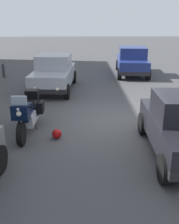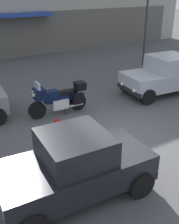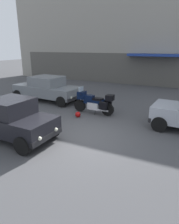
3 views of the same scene
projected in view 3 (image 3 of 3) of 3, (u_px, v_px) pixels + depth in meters
The scene contains 6 objects.
ground_plane at pixel (81, 137), 7.92m from camera, with size 80.00×80.00×0.00m, color #424244.
building_facade_rear at pixel (153, 24), 17.84m from camera, with size 29.32×3.40×10.59m.
motorcycle at pixel (94, 102), 10.53m from camera, with size 2.26×0.77×1.36m.
helmet at pixel (78, 114), 10.11m from camera, with size 0.28×0.28×0.28m, color #990C0C.
car_sedan_far at pixel (47, 88), 13.15m from camera, with size 4.66×2.17×1.56m.
car_compact_side at pixel (12, 119), 7.58m from camera, with size 3.52×1.81×1.56m.
Camera 3 is at (3.49, -6.34, 3.37)m, focal length 32.48 mm.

